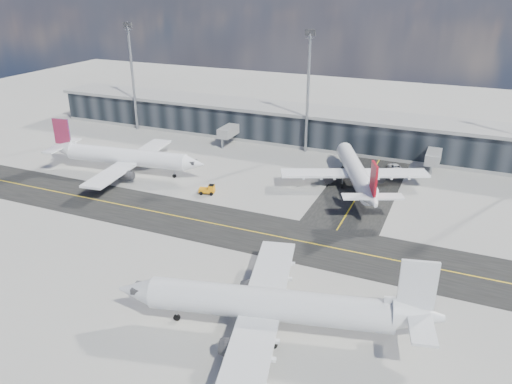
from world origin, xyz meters
TOP-DOWN VIEW (x-y plane):
  - ground at (0.00, 0.00)m, footprint 300.00×300.00m
  - taxiway_lanes at (3.91, 10.74)m, footprint 180.00×63.00m
  - terminal_concourse at (0.04, 54.93)m, footprint 152.00×19.80m
  - floodlight_masts at (0.00, 48.00)m, footprint 102.50×0.70m
  - airliner_af at (-31.87, 18.48)m, footprint 37.09×31.71m
  - airliner_redtail at (16.49, 29.82)m, footprint 29.30×33.92m
  - airliner_near at (17.77, -18.75)m, footprint 38.62×33.19m
  - baggage_tug at (-9.45, 15.15)m, footprint 3.40×2.28m
  - service_van at (22.71, 43.02)m, footprint 4.67×5.29m

SIDE VIEW (x-z plane):
  - ground at x=0.00m, z-range 0.00..0.00m
  - taxiway_lanes at x=3.91m, z-range -0.01..0.03m
  - service_van at x=22.71m, z-range 0.00..1.36m
  - baggage_tug at x=-9.45m, z-range 0.00..1.96m
  - airliner_redtail at x=16.49m, z-range -1.78..8.73m
  - airliner_af at x=-31.87m, z-range -1.86..9.12m
  - airliner_near at x=17.77m, z-range -1.96..9.58m
  - terminal_concourse at x=0.04m, z-range -0.31..8.49m
  - floodlight_masts at x=0.00m, z-range 1.16..30.06m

